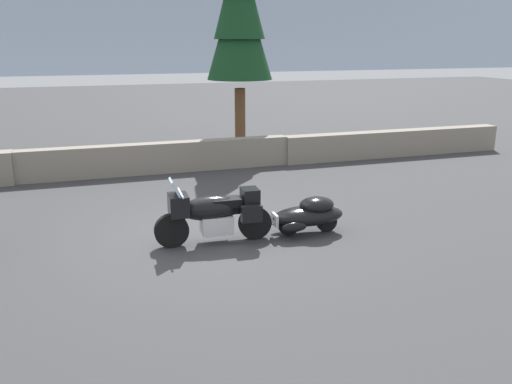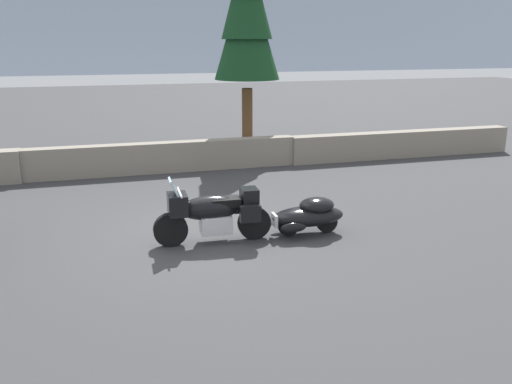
{
  "view_description": "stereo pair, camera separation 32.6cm",
  "coord_description": "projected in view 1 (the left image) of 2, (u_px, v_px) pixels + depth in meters",
  "views": [
    {
      "loc": [
        -2.08,
        -9.97,
        3.82
      ],
      "look_at": [
        1.15,
        0.01,
        0.85
      ],
      "focal_mm": 37.62,
      "sensor_mm": 36.0,
      "label": 1
    },
    {
      "loc": [
        -1.77,
        -10.06,
        3.82
      ],
      "look_at": [
        1.15,
        0.01,
        0.85
      ],
      "focal_mm": 37.62,
      "sensor_mm": 36.0,
      "label": 2
    }
  ],
  "objects": [
    {
      "name": "touring_motorcycle",
      "position": [
        213.0,
        212.0,
        10.34
      ],
      "size": [
        2.31,
        0.79,
        1.33
      ],
      "color": "black",
      "rests_on": "ground"
    },
    {
      "name": "car_shaped_trailer",
      "position": [
        309.0,
        214.0,
        10.91
      ],
      "size": [
        2.21,
        0.8,
        0.76
      ],
      "color": "black",
      "rests_on": "ground"
    },
    {
      "name": "pine_tree_tall",
      "position": [
        239.0,
        5.0,
        17.38
      ],
      "size": [
        2.18,
        2.18,
        7.85
      ],
      "color": "brown",
      "rests_on": "ground"
    },
    {
      "name": "stone_guard_wall",
      "position": [
        146.0,
        159.0,
        15.83
      ],
      "size": [
        24.0,
        0.58,
        0.91
      ],
      "color": "gray",
      "rests_on": "ground"
    },
    {
      "name": "distant_ridgeline",
      "position": [
        86.0,
        16.0,
        96.27
      ],
      "size": [
        240.0,
        80.0,
        16.0
      ],
      "primitive_type": "cube",
      "color": "#99A8BF",
      "rests_on": "ground"
    },
    {
      "name": "ground_plane",
      "position": [
        202.0,
        238.0,
        10.78
      ],
      "size": [
        80.0,
        80.0,
        0.0
      ],
      "primitive_type": "plane",
      "color": "#38383A"
    }
  ]
}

